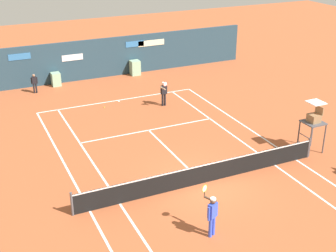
{
  "coord_description": "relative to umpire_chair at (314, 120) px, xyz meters",
  "views": [
    {
      "loc": [
        -9.08,
        -15.82,
        10.9
      ],
      "look_at": [
        0.49,
        4.84,
        0.8
      ],
      "focal_mm": 49.47,
      "sensor_mm": 36.0,
      "label": 1
    }
  ],
  "objects": [
    {
      "name": "player_near_side",
      "position": [
        -8.13,
        -3.97,
        -0.75
      ],
      "size": [
        0.51,
        0.86,
        1.89
      ],
      "rotation": [
        0.0,
        0.0,
        0.43
      ],
      "color": "blue",
      "rests_on": "ground_plane"
    },
    {
      "name": "ball_kid_right_post",
      "position": [
        -11.27,
        14.98,
        -0.97
      ],
      "size": [
        0.45,
        0.19,
        1.36
      ],
      "rotation": [
        0.0,
        0.0,
        3.08
      ],
      "color": "black",
      "rests_on": "ground_plane"
    },
    {
      "name": "tennis_ball_mid_court",
      "position": [
        -7.8,
        10.31,
        -1.72
      ],
      "size": [
        0.07,
        0.07,
        0.07
      ],
      "primitive_type": "sphere",
      "color": "#CCE033",
      "rests_on": "ground_plane"
    },
    {
      "name": "ground_plane",
      "position": [
        -6.57,
        0.08,
        -1.75
      ],
      "size": [
        80.0,
        80.0,
        0.01
      ],
      "color": "#A8512D"
    },
    {
      "name": "tennis_net",
      "position": [
        -6.57,
        -0.49,
        -1.24
      ],
      "size": [
        12.1,
        0.1,
        1.07
      ],
      "color": "#4C4C51",
      "rests_on": "ground_plane"
    },
    {
      "name": "player_on_baseline",
      "position": [
        -4.2,
        9.03,
        -0.8
      ],
      "size": [
        0.56,
        0.72,
        1.81
      ],
      "rotation": [
        0.0,
        0.0,
        3.28
      ],
      "color": "black",
      "rests_on": "ground_plane"
    },
    {
      "name": "umpire_chair",
      "position": [
        0.0,
        0.0,
        0.0
      ],
      "size": [
        1.0,
        1.0,
        2.72
      ],
      "rotation": [
        0.0,
        0.0,
        1.57
      ],
      "color": "#47474C",
      "rests_on": "ground_plane"
    },
    {
      "name": "sponsor_back_wall",
      "position": [
        -6.54,
        16.48,
        -0.33
      ],
      "size": [
        25.0,
        1.02,
        2.95
      ],
      "color": "#233D4C",
      "rests_on": "ground_plane"
    }
  ]
}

